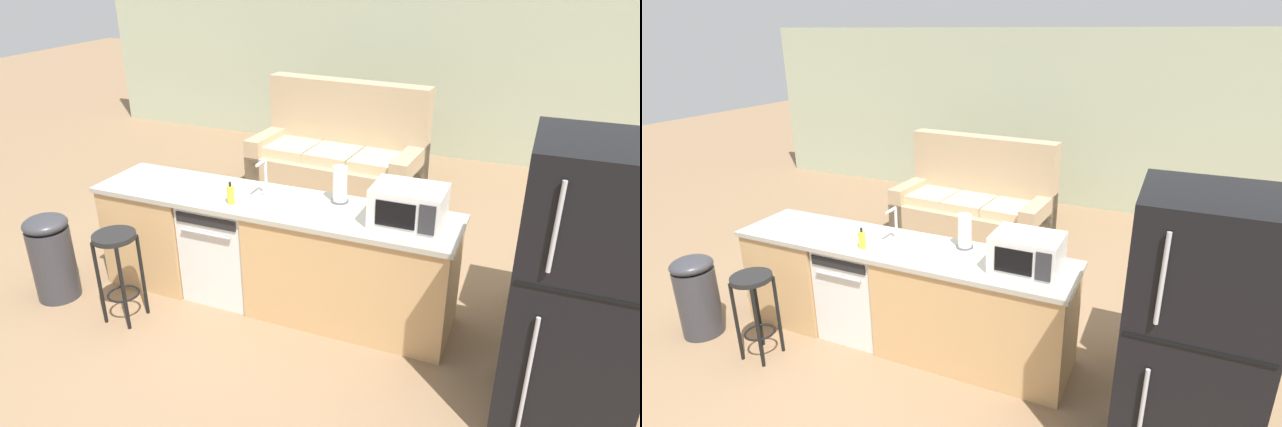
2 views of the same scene
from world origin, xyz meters
TOP-DOWN VIEW (x-y plane):
  - ground_plane at (0.00, 0.00)m, footprint 24.00×24.00m
  - wall_back at (0.30, 4.20)m, footprint 10.00×0.06m
  - kitchen_counter at (0.24, 0.00)m, footprint 2.94×0.66m
  - dishwasher at (-0.25, -0.00)m, footprint 0.58×0.61m
  - stove_range at (2.35, 0.55)m, footprint 0.76×0.68m
  - refrigerator at (2.35, -0.55)m, footprint 0.72×0.73m
  - microwave at (1.23, -0.00)m, footprint 0.50×0.37m
  - sink_faucet at (0.08, 0.07)m, footprint 0.07×0.18m
  - paper_towel_roll at (0.66, 0.19)m, footprint 0.14×0.14m
  - soap_bottle at (-0.09, -0.16)m, footprint 0.06×0.06m
  - kettle at (2.52, 0.42)m, footprint 0.21×0.17m
  - bar_stool at (-0.81, -0.67)m, footprint 0.32×0.32m
  - trash_bin at (-1.54, -0.63)m, footprint 0.35×0.35m
  - couch at (-0.21, 2.52)m, footprint 2.05×1.02m

SIDE VIEW (x-z plane):
  - ground_plane at x=0.00m, z-range 0.00..0.00m
  - trash_bin at x=-1.54m, z-range 0.01..0.75m
  - couch at x=-0.21m, z-range -0.24..1.03m
  - kitchen_counter at x=0.24m, z-range -0.03..0.87m
  - dishwasher at x=-0.25m, z-range 0.00..0.84m
  - stove_range at x=2.35m, z-range 0.00..0.90m
  - bar_stool at x=-0.81m, z-range 0.17..0.91m
  - refrigerator at x=2.35m, z-range 0.00..1.80m
  - soap_bottle at x=-0.09m, z-range 0.88..1.06m
  - kettle at x=2.52m, z-range 0.89..1.08m
  - sink_faucet at x=0.08m, z-range 0.88..1.18m
  - paper_towel_roll at x=0.66m, z-range 0.90..1.18m
  - microwave at x=1.23m, z-range 0.90..1.18m
  - wall_back at x=0.30m, z-range 0.00..2.60m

